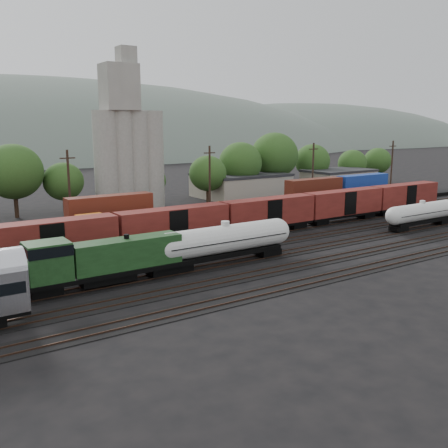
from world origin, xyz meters
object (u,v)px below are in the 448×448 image
tank_car_a (225,241)px  orange_locomotive (123,227)px  grain_silo (128,148)px  green_locomotive (96,261)px

tank_car_a → orange_locomotive: tank_car_a is taller
tank_car_a → orange_locomotive: size_ratio=1.07×
tank_car_a → grain_silo: size_ratio=0.62×
green_locomotive → orange_locomotive: bearing=59.3°
orange_locomotive → grain_silo: (12.18, 26.00, 8.87)m
grain_silo → tank_car_a: bearing=-98.6°
green_locomotive → tank_car_a: green_locomotive is taller
tank_car_a → grain_silo: (6.19, 41.00, 8.48)m
tank_car_a → grain_silo: bearing=81.4°
green_locomotive → grain_silo: (21.09, 41.00, 8.51)m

